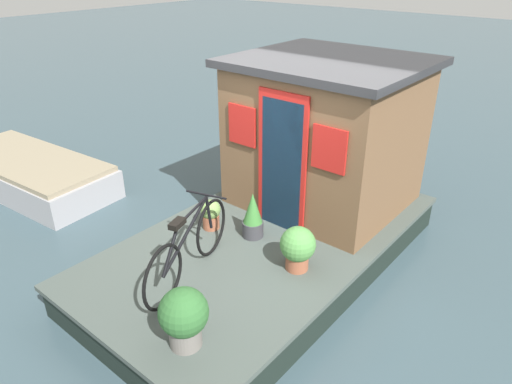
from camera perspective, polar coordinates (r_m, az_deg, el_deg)
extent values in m
plane|color=#384C54|center=(6.24, 1.19, -8.75)|extent=(60.00, 60.00, 0.00)
cube|color=#424C47|center=(6.01, 1.22, -5.54)|extent=(4.81, 2.60, 0.06)
cube|color=black|center=(6.13, 1.20, -7.29)|extent=(4.72, 2.55, 0.39)
cube|color=brown|center=(6.54, 8.51, 6.69)|extent=(1.96, 2.16, 1.93)
cube|color=#28282B|center=(6.27, 9.16, 15.42)|extent=(2.16, 2.36, 0.10)
cube|color=#19334C|center=(5.81, 3.18, 3.06)|extent=(0.04, 0.60, 1.70)
cube|color=red|center=(5.78, 3.17, 3.50)|extent=(0.03, 0.72, 1.80)
cube|color=red|center=(5.32, 8.91, 5.16)|extent=(0.03, 0.44, 0.52)
cube|color=red|center=(6.04, -1.70, 8.14)|extent=(0.03, 0.44, 0.52)
torus|color=black|center=(5.52, -5.48, -4.32)|extent=(0.67, 0.23, 0.69)
torus|color=black|center=(4.80, -11.27, -10.16)|extent=(0.67, 0.23, 0.69)
cylinder|color=black|center=(5.00, -8.55, -5.19)|extent=(0.93, 0.31, 0.47)
cylinder|color=black|center=(5.02, -7.76, -2.31)|extent=(0.60, 0.21, 0.06)
cylinder|color=black|center=(4.79, -10.41, -7.15)|extent=(0.35, 0.14, 0.43)
cylinder|color=black|center=(5.38, -5.79, -2.52)|extent=(0.12, 0.07, 0.45)
cube|color=black|center=(4.78, -9.60, -3.83)|extent=(0.22, 0.15, 0.06)
cylinder|color=black|center=(5.23, -6.12, -0.34)|extent=(0.17, 0.49, 0.02)
cylinder|color=#935138|center=(5.38, 5.03, -8.44)|extent=(0.26, 0.26, 0.18)
sphere|color=#4C8942|center=(5.25, 5.13, -6.36)|extent=(0.41, 0.41, 0.41)
cylinder|color=slate|center=(4.50, -8.60, -16.87)|extent=(0.30, 0.30, 0.22)
sphere|color=#2D602D|center=(4.32, -8.85, -14.30)|extent=(0.46, 0.46, 0.46)
cylinder|color=#935138|center=(6.13, -5.50, -3.62)|extent=(0.22, 0.22, 0.18)
sphere|color=#70934C|center=(6.04, -5.57, -2.14)|extent=(0.26, 0.26, 0.26)
cylinder|color=#38383D|center=(5.93, -0.39, -4.51)|extent=(0.27, 0.27, 0.20)
cone|color=#387533|center=(5.78, -0.40, -1.95)|extent=(0.24, 0.24, 0.40)
cube|color=#99999E|center=(9.00, -25.83, 1.92)|extent=(1.62, 3.36, 0.48)
cube|color=gray|center=(8.90, -26.19, 3.55)|extent=(1.56, 3.22, 0.08)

